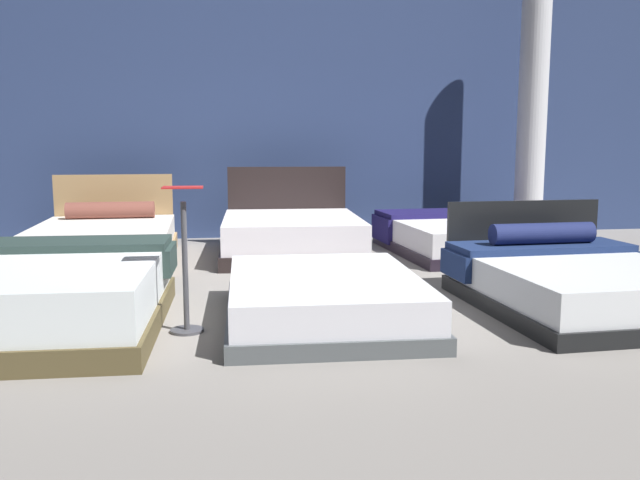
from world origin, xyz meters
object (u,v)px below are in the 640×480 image
bed_4 (291,236)px  bed_5 (454,236)px  bed_2 (576,282)px  support_pillar (532,113)px  bed_1 (324,298)px  bed_0 (44,295)px  price_sign (185,277)px  bed_3 (105,241)px

bed_4 → bed_5: 2.01m
bed_4 → bed_5: size_ratio=0.92×
bed_2 → support_pillar: 4.23m
bed_1 → bed_0: bearing=180.0°
price_sign → support_pillar: support_pillar is taller
bed_3 → price_sign: (1.06, -3.10, 0.18)m
bed_3 → bed_2: bearing=-35.6°
bed_1 → bed_4: 2.95m
bed_1 → support_pillar: support_pillar is taller
bed_1 → price_sign: (-1.02, -0.15, 0.23)m
bed_0 → price_sign: size_ratio=2.04×
bed_0 → support_pillar: support_pillar is taller
bed_1 → bed_2: (2.11, 0.08, 0.04)m
bed_0 → support_pillar: (5.53, 3.70, 1.50)m
bed_4 → support_pillar: (3.41, 0.83, 1.50)m
bed_0 → price_sign: 1.05m
support_pillar → bed_0: bearing=-146.2°
price_sign → support_pillar: bearing=41.0°
bed_3 → bed_5: bearing=-2.2°
bed_1 → bed_3: 3.61m
bed_3 → support_pillar: bearing=7.2°
bed_1 → bed_4: bearing=90.5°
bed_3 → support_pillar: support_pillar is taller
price_sign → support_pillar: 6.13m
bed_0 → bed_2: bearing=1.9°
bed_2 → support_pillar: bearing=67.1°
bed_3 → bed_5: 4.17m
bed_0 → bed_2: (4.15, 0.00, -0.04)m
bed_4 → bed_0: bearing=-123.5°
price_sign → support_pillar: size_ratio=0.30×
bed_2 → support_pillar: size_ratio=0.59×
bed_5 → price_sign: 4.35m
bed_1 → bed_3: bed_3 is taller
bed_3 → bed_1: bearing=-56.1°
bed_1 → bed_5: size_ratio=0.90×
bed_5 → support_pillar: (1.40, 0.90, 1.54)m
bed_5 → price_sign: price_sign is taller
bed_2 → bed_4: bed_4 is taller
bed_5 → bed_3: bearing=176.0°
price_sign → bed_3: bearing=108.8°
bed_3 → bed_4: (2.16, -0.00, 0.02)m
support_pillar → bed_2: bearing=-110.5°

